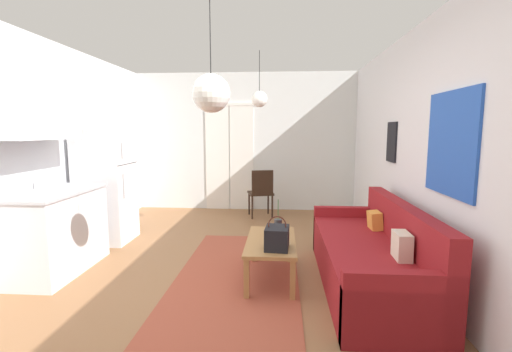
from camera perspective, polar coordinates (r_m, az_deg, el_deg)
ground_plane at (r=3.64m, az=-7.91°, el=-18.73°), size 4.82×7.79×0.10m
wall_back at (r=6.87m, az=-1.90°, el=5.45°), size 4.42×0.13×2.64m
wall_right at (r=3.51m, az=28.58°, el=2.80°), size 0.12×7.39×2.64m
area_rug at (r=3.79m, az=-3.26°, el=-16.62°), size 1.28×3.04×0.01m
couch at (r=3.77m, az=18.61°, el=-12.69°), size 0.84×2.18×0.84m
coffee_table at (r=3.73m, az=2.45°, el=-11.11°), size 0.50×1.01×0.42m
bamboo_vase at (r=3.86m, az=3.59°, el=-8.24°), size 0.09×0.09×0.39m
handbag at (r=3.42m, az=3.43°, el=-9.93°), size 0.24×0.29×0.32m
refrigerator at (r=5.31m, az=-23.16°, el=-1.49°), size 0.67×0.63×1.56m
kitchen_counter at (r=4.40m, az=-30.02°, el=-3.82°), size 0.58×1.16×2.02m
accent_chair at (r=6.24m, az=0.85°, el=-2.41°), size 0.51×0.49×0.86m
pendant_lamp_near at (r=2.80m, az=-7.29°, el=13.17°), size 0.30×0.30×0.96m
pendant_lamp_far at (r=5.02m, az=0.55°, el=12.38°), size 0.23×0.23×0.77m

